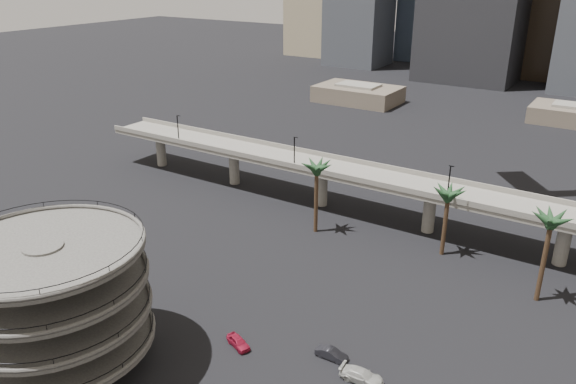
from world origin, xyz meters
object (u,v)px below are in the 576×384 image
Objects in this scene: car_a at (238,342)px; car_b at (332,354)px; parking_ramp at (52,295)px; car_c at (362,376)px; overpass at (374,181)px.

car_b reaches higher than car_a.
parking_ramp reaches higher than car_c.
car_c is (4.88, -1.66, 0.08)m from car_b.
car_b is at bearing -71.61° from overpass.
car_c is at bearing -66.47° from overpass.
overpass is at bearing 24.29° from car_a.
overpass is 25.11× the size of car_c.
overpass is at bearing 77.57° from parking_ramp.
parking_ramp is 0.17× the size of overpass.
parking_ramp is at bearing 153.98° from car_a.
overpass is 43.09m from car_b.
car_a is 16.13m from car_c.
car_b is 0.79× the size of car_c.
car_a is at bearing 42.77° from parking_ramp.
parking_ramp reaches higher than car_a.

